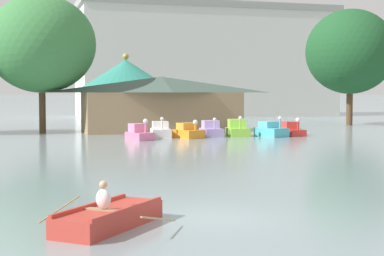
% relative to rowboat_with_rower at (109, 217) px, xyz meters
% --- Properties ---
extents(ground_plane, '(2000.00, 2000.00, 0.00)m').
position_rel_rowboat_with_rower_xyz_m(ground_plane, '(2.90, 0.48, -0.29)').
color(ground_plane, gray).
extents(rowboat_with_rower, '(3.69, 3.73, 1.35)m').
position_rel_rowboat_with_rower_xyz_m(rowboat_with_rower, '(0.00, 0.00, 0.00)').
color(rowboat_with_rower, '#B7382D').
rests_on(rowboat_with_rower, ground).
extents(pedal_boat_pink, '(2.02, 2.77, 1.70)m').
position_rel_rowboat_with_rower_xyz_m(pedal_boat_pink, '(6.86, 30.56, 0.22)').
color(pedal_boat_pink, pink).
rests_on(pedal_boat_pink, ground).
extents(pedal_boat_white, '(1.83, 2.94, 1.74)m').
position_rel_rowboat_with_rower_xyz_m(pedal_boat_white, '(9.08, 32.63, 0.24)').
color(pedal_boat_white, white).
rests_on(pedal_boat_white, ground).
extents(pedal_boat_orange, '(2.31, 2.77, 1.53)m').
position_rel_rowboat_with_rower_xyz_m(pedal_boat_orange, '(11.13, 31.43, 0.21)').
color(pedal_boat_orange, orange).
rests_on(pedal_boat_orange, ground).
extents(pedal_boat_lavender, '(1.66, 2.49, 1.65)m').
position_rel_rowboat_with_rower_xyz_m(pedal_boat_lavender, '(13.43, 32.40, 0.25)').
color(pedal_boat_lavender, '#B299D8').
rests_on(pedal_boat_lavender, ground).
extents(pedal_boat_lime, '(2.01, 2.85, 1.76)m').
position_rel_rowboat_with_rower_xyz_m(pedal_boat_lime, '(15.71, 32.18, 0.28)').
color(pedal_boat_lime, '#8CCC3F').
rests_on(pedal_boat_lime, ground).
extents(pedal_boat_cyan, '(2.41, 3.02, 1.76)m').
position_rel_rowboat_with_rower_xyz_m(pedal_boat_cyan, '(18.31, 31.04, 0.22)').
color(pedal_boat_cyan, '#4CB7CC').
rests_on(pedal_boat_cyan, ground).
extents(pedal_boat_red, '(1.40, 3.00, 1.59)m').
position_rel_rowboat_with_rower_xyz_m(pedal_boat_red, '(20.51, 31.72, 0.19)').
color(pedal_boat_red, red).
rests_on(pedal_boat_red, ground).
extents(boathouse, '(15.78, 6.40, 5.23)m').
position_rel_rowboat_with_rower_xyz_m(boathouse, '(10.87, 39.86, 2.44)').
color(boathouse, '#9E7F5B').
rests_on(boathouse, ground).
extents(green_roof_pavilion, '(11.43, 11.43, 8.09)m').
position_rel_rowboat_with_rower_xyz_m(green_roof_pavilion, '(9.42, 51.10, 3.98)').
color(green_roof_pavilion, '#993328').
rests_on(green_roof_pavilion, ground).
extents(shoreline_tree_mid, '(9.98, 9.98, 12.68)m').
position_rel_rowboat_with_rower_xyz_m(shoreline_tree_mid, '(-0.09, 41.51, 7.89)').
color(shoreline_tree_mid, brown).
rests_on(shoreline_tree_mid, ground).
extents(shoreline_tree_right, '(10.06, 10.06, 13.15)m').
position_rel_rowboat_with_rower_xyz_m(shoreline_tree_right, '(34.08, 45.10, 8.05)').
color(shoreline_tree_right, brown).
rests_on(shoreline_tree_right, ground).
extents(background_building_block, '(40.52, 15.02, 17.31)m').
position_rel_rowboat_with_rower_xyz_m(background_building_block, '(26.66, 76.39, 8.38)').
color(background_building_block, silver).
rests_on(background_building_block, ground).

